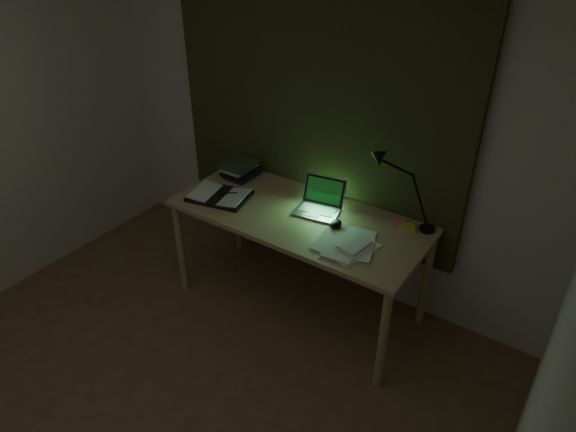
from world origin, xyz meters
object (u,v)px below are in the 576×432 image
at_px(open_textbook, 220,195).
at_px(laptop, 317,200).
at_px(loose_papers, 349,241).
at_px(desk, 298,262).
at_px(book_stack, 240,169).
at_px(desk_lamp, 433,193).

bearing_deg(open_textbook, laptop, 4.83).
bearing_deg(loose_papers, desk, 167.44).
bearing_deg(desk, loose_papers, -12.56).
relative_size(desk, book_stack, 7.10).
relative_size(book_stack, loose_papers, 0.75).
height_order(laptop, desk_lamp, desk_lamp).
height_order(laptop, open_textbook, laptop).
bearing_deg(book_stack, laptop, -9.38).
xyz_separation_m(desk, laptop, (0.09, 0.08, 0.49)).
bearing_deg(laptop, desk, -147.81).
xyz_separation_m(laptop, open_textbook, (-0.66, -0.20, -0.08)).
distance_m(loose_papers, desk_lamp, 0.58).
distance_m(open_textbook, loose_papers, 0.99).
distance_m(book_stack, loose_papers, 1.11).
bearing_deg(book_stack, open_textbook, -76.61).
height_order(book_stack, desk_lamp, desk_lamp).
distance_m(open_textbook, book_stack, 0.34).
relative_size(loose_papers, desk_lamp, 0.60).
bearing_deg(book_stack, loose_papers, -15.49).
bearing_deg(laptop, book_stack, 160.69).
relative_size(open_textbook, desk_lamp, 0.75).
distance_m(book_stack, desk_lamp, 1.42).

